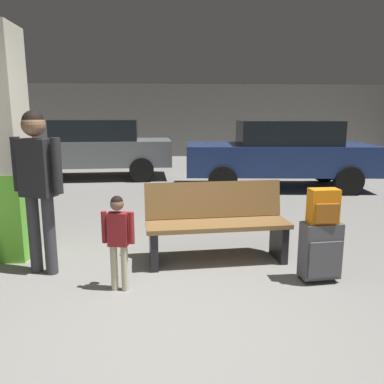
% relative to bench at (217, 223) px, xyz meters
% --- Properties ---
extents(ground_plane, '(18.00, 18.00, 0.10)m').
position_rel_bench_xyz_m(ground_plane, '(-0.57, 2.46, -0.49)').
color(ground_plane, gray).
extents(garage_back_wall, '(18.00, 0.12, 2.80)m').
position_rel_bench_xyz_m(garage_back_wall, '(-0.57, 11.32, 0.96)').
color(garage_back_wall, slate).
rests_on(garage_back_wall, ground_plane).
extents(bench, '(1.64, 0.66, 0.89)m').
position_rel_bench_xyz_m(bench, '(0.00, 0.00, 0.00)').
color(bench, brown).
rests_on(bench, ground_plane).
extents(suitcase, '(0.40, 0.27, 0.60)m').
position_rel_bench_xyz_m(suitcase, '(0.96, -0.64, -0.12)').
color(suitcase, '#4C4C51').
rests_on(suitcase, ground_plane).
extents(backpack_bright, '(0.29, 0.20, 0.34)m').
position_rel_bench_xyz_m(backpack_bright, '(0.96, -0.64, 0.33)').
color(backpack_bright, orange).
rests_on(backpack_bright, suitcase).
extents(child, '(0.31, 0.20, 0.92)m').
position_rel_bench_xyz_m(child, '(-1.02, -0.72, 0.12)').
color(child, beige).
rests_on(child, ground_plane).
extents(adult, '(0.55, 0.31, 1.69)m').
position_rel_bench_xyz_m(adult, '(-1.86, -0.24, 0.60)').
color(adult, '#38383D').
rests_on(adult, ground_plane).
extents(parked_car_near, '(4.22, 2.04, 1.51)m').
position_rel_bench_xyz_m(parked_car_near, '(1.99, 4.36, 0.36)').
color(parked_car_near, navy).
rests_on(parked_car_near, ground_plane).
extents(parked_car_far, '(4.18, 1.96, 1.51)m').
position_rel_bench_xyz_m(parked_car_far, '(-2.49, 6.07, 0.36)').
color(parked_car_far, slate).
rests_on(parked_car_far, ground_plane).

